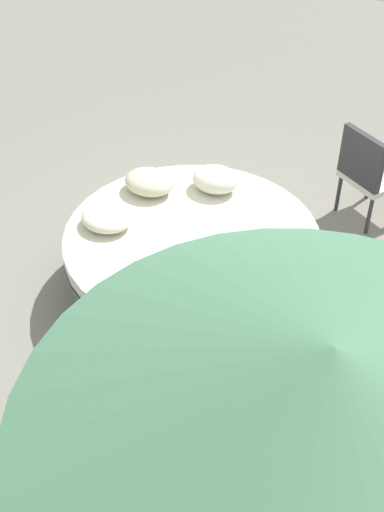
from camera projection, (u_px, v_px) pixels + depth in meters
name	position (u px, v px, depth m)	size (l,w,h in m)	color
ground_plane	(192.00, 287.00, 5.80)	(16.00, 16.00, 0.00)	gray
round_bed	(192.00, 261.00, 5.61)	(2.15, 2.15, 0.60)	#595966
throw_pillow_0	(215.00, 179.00, 5.85)	(0.42, 0.36, 0.21)	silver
throw_pillow_1	(149.00, 182.00, 5.84)	(0.45, 0.38, 0.19)	beige
throw_pillow_2	(107.00, 218.00, 5.46)	(0.44, 0.38, 0.15)	silver
patio_chair	(368.00, 170.00, 6.22)	(0.70, 0.69, 0.98)	#333338
patio_umbrella	(325.00, 394.00, 2.00)	(2.05, 2.05, 2.55)	#262628
side_table	(142.00, 418.00, 4.43)	(0.40, 0.40, 0.51)	#B7B7BC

